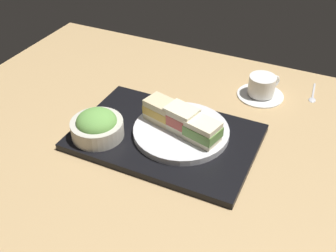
# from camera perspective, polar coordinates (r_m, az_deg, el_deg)

# --- Properties ---
(ground_plane) EXTENTS (1.40, 1.00, 0.03)m
(ground_plane) POSITION_cam_1_polar(r_m,az_deg,el_deg) (1.00, 1.94, -3.33)
(ground_plane) COLOR tan
(serving_tray) EXTENTS (0.44, 0.30, 0.02)m
(serving_tray) POSITION_cam_1_polar(r_m,az_deg,el_deg) (1.00, -0.38, -1.60)
(serving_tray) COLOR black
(serving_tray) RESTS_ON ground_plane
(sandwich_plate) EXTENTS (0.24, 0.24, 0.02)m
(sandwich_plate) POSITION_cam_1_polar(r_m,az_deg,el_deg) (0.99, 1.87, -0.75)
(sandwich_plate) COLOR silver
(sandwich_plate) RESTS_ON serving_tray
(sandwich_near) EXTENTS (0.09, 0.07, 0.06)m
(sandwich_near) POSITION_cam_1_polar(r_m,az_deg,el_deg) (1.00, -0.99, 2.27)
(sandwich_near) COLOR beige
(sandwich_near) RESTS_ON sandwich_plate
(sandwich_middle) EXTENTS (0.09, 0.07, 0.06)m
(sandwich_middle) POSITION_cam_1_polar(r_m,az_deg,el_deg) (0.97, 1.92, 1.04)
(sandwich_middle) COLOR #EFE5C1
(sandwich_middle) RESTS_ON sandwich_plate
(sandwich_far) EXTENTS (0.09, 0.08, 0.05)m
(sandwich_far) POSITION_cam_1_polar(r_m,az_deg,el_deg) (0.94, 5.01, -0.61)
(sandwich_far) COLOR #EFE5C1
(sandwich_far) RESTS_ON sandwich_plate
(salad_bowl) EXTENTS (0.13, 0.13, 0.07)m
(salad_bowl) POSITION_cam_1_polar(r_m,az_deg,el_deg) (0.99, -10.01, 0.05)
(salad_bowl) COLOR beige
(salad_bowl) RESTS_ON serving_tray
(coffee_cup) EXTENTS (0.13, 0.13, 0.06)m
(coffee_cup) POSITION_cam_1_polar(r_m,az_deg,el_deg) (1.19, 13.10, 5.32)
(coffee_cup) COLOR white
(coffee_cup) RESTS_ON ground_plane
(teaspoon) EXTENTS (0.02, 0.11, 0.01)m
(teaspoon) POSITION_cam_1_polar(r_m,az_deg,el_deg) (1.23, 19.79, 3.98)
(teaspoon) COLOR silver
(teaspoon) RESTS_ON ground_plane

